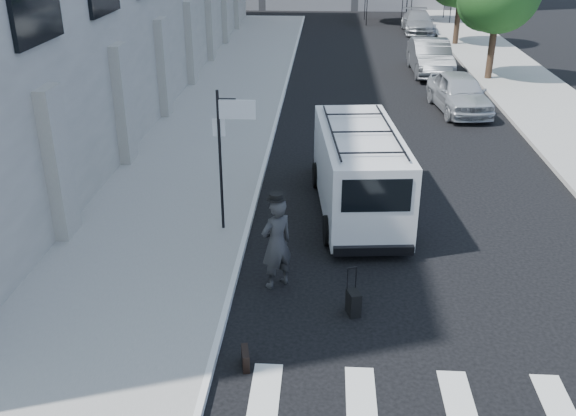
# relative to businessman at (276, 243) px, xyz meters

# --- Properties ---
(ground) EXTENTS (120.00, 120.00, 0.00)m
(ground) POSITION_rel_businessman_xyz_m (1.07, -0.78, -1.02)
(ground) COLOR black
(ground) RESTS_ON ground
(sidewalk_left) EXTENTS (4.50, 48.00, 0.15)m
(sidewalk_left) POSITION_rel_businessman_xyz_m (-3.18, 15.22, -0.95)
(sidewalk_left) COLOR gray
(sidewalk_left) RESTS_ON ground
(sidewalk_right) EXTENTS (4.00, 56.00, 0.15)m
(sidewalk_right) POSITION_rel_businessman_xyz_m (10.07, 19.22, -0.95)
(sidewalk_right) COLOR gray
(sidewalk_right) RESTS_ON ground
(sign_pole) EXTENTS (1.03, 0.07, 3.50)m
(sign_pole) POSITION_rel_businessman_xyz_m (-1.30, 2.42, 1.63)
(sign_pole) COLOR black
(sign_pole) RESTS_ON sidewalk_left
(businessman) EXTENTS (0.89, 0.85, 2.04)m
(businessman) POSITION_rel_businessman_xyz_m (0.00, 0.00, 0.00)
(businessman) COLOR #303032
(businessman) RESTS_ON ground
(briefcase) EXTENTS (0.20, 0.46, 0.34)m
(briefcase) POSITION_rel_businessman_xyz_m (-0.34, -2.76, -0.85)
(briefcase) COLOR black
(briefcase) RESTS_ON ground
(suitcase) EXTENTS (0.32, 0.40, 0.99)m
(suitcase) POSITION_rel_businessman_xyz_m (1.61, -0.99, -0.76)
(suitcase) COLOR black
(suitcase) RESTS_ON ground
(cargo_van) EXTENTS (2.54, 6.09, 2.24)m
(cargo_van) POSITION_rel_businessman_xyz_m (1.85, 4.01, 0.14)
(cargo_van) COLOR silver
(cargo_van) RESTS_ON ground
(parked_car_a) EXTENTS (2.31, 4.69, 1.54)m
(parked_car_a) POSITION_rel_businessman_xyz_m (6.29, 13.88, -0.25)
(parked_car_a) COLOR #A8ABB0
(parked_car_a) RESTS_ON ground
(parked_car_b) EXTENTS (1.82, 5.06, 1.66)m
(parked_car_b) POSITION_rel_businessman_xyz_m (6.07, 20.61, -0.19)
(parked_car_b) COLOR #515458
(parked_car_b) RESTS_ON ground
(parked_car_c) EXTENTS (2.04, 4.87, 1.41)m
(parked_car_c) POSITION_rel_businessman_xyz_m (6.97, 32.96, -0.32)
(parked_car_c) COLOR gray
(parked_car_c) RESTS_ON ground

